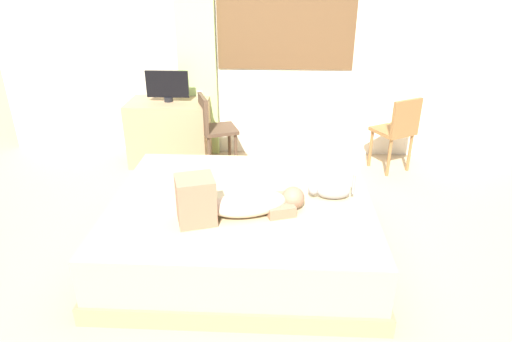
% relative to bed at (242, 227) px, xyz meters
% --- Properties ---
extents(ground_plane, '(16.00, 16.00, 0.00)m').
position_rel_bed_xyz_m(ground_plane, '(0.13, -0.03, -0.25)').
color(ground_plane, tan).
extents(back_wall_with_window, '(6.40, 0.14, 2.90)m').
position_rel_bed_xyz_m(back_wall_with_window, '(0.14, 2.21, 1.21)').
color(back_wall_with_window, beige).
rests_on(back_wall_with_window, ground).
extents(bed, '(2.06, 1.76, 0.50)m').
position_rel_bed_xyz_m(bed, '(0.00, 0.00, 0.00)').
color(bed, '#997A56').
rests_on(bed, ground).
extents(person_lying, '(0.93, 0.50, 0.34)m').
position_rel_bed_xyz_m(person_lying, '(-0.02, -0.25, 0.37)').
color(person_lying, '#CCB299').
rests_on(person_lying, bed).
extents(cat, '(0.36, 0.11, 0.21)m').
position_rel_bed_xyz_m(cat, '(0.69, 0.04, 0.32)').
color(cat, gray).
rests_on(cat, bed).
extents(desk, '(0.90, 0.56, 0.74)m').
position_rel_bed_xyz_m(desk, '(-0.99, 1.81, 0.12)').
color(desk, '#997A56').
rests_on(desk, ground).
extents(tv_monitor, '(0.48, 0.10, 0.35)m').
position_rel_bed_xyz_m(tv_monitor, '(-0.97, 1.81, 0.68)').
color(tv_monitor, black).
rests_on(tv_monitor, desk).
extents(cup, '(0.06, 0.06, 0.09)m').
position_rel_bed_xyz_m(cup, '(-0.64, 1.95, 0.54)').
color(cup, white).
rests_on(cup, desk).
extents(chair_by_desk, '(0.49, 0.49, 0.86)m').
position_rel_bed_xyz_m(chair_by_desk, '(-0.46, 1.66, 0.26)').
color(chair_by_desk, '#4C3828').
rests_on(chair_by_desk, ground).
extents(chair_spare, '(0.52, 0.52, 0.86)m').
position_rel_bed_xyz_m(chair_spare, '(1.59, 1.68, 0.26)').
color(chair_spare, brown).
rests_on(chair_spare, ground).
extents(curtain_left, '(0.44, 0.06, 2.41)m').
position_rel_bed_xyz_m(curtain_left, '(-0.68, 2.09, 0.96)').
color(curtain_left, '#ADCC75').
rests_on(curtain_left, ground).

